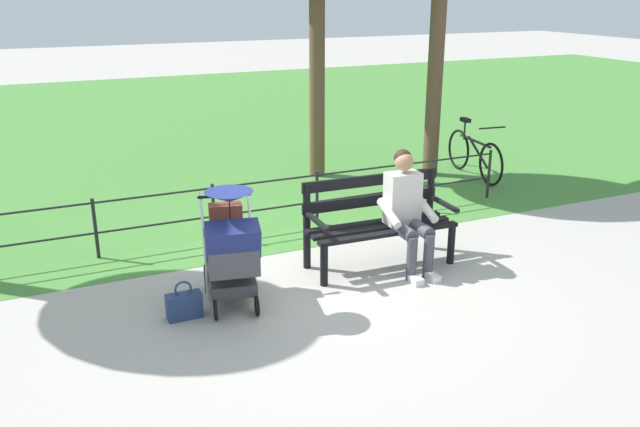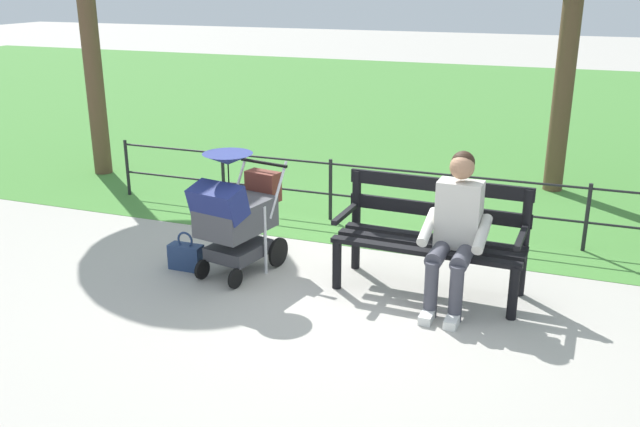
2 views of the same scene
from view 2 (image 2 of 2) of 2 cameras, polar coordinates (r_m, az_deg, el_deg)
ground_plane at (r=6.26m, az=1.96°, el=-5.53°), size 60.00×60.00×0.00m
grass_lawn at (r=14.56m, az=13.24°, el=8.17°), size 40.00×16.00×0.01m
park_bench at (r=5.99m, az=9.23°, el=-1.49°), size 1.62×0.66×0.96m
person_on_bench at (r=5.70m, az=11.11°, el=-1.07°), size 0.55×0.74×1.28m
stroller at (r=6.24m, az=-6.99°, el=0.12°), size 0.66×0.96×1.15m
handbag at (r=6.57m, az=-10.99°, el=-3.48°), size 0.32×0.14×0.37m
park_fence at (r=7.48m, az=5.72°, el=1.92°), size 6.74×0.04×0.70m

